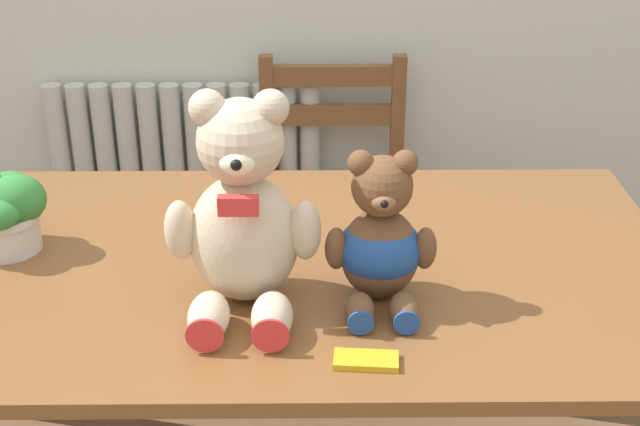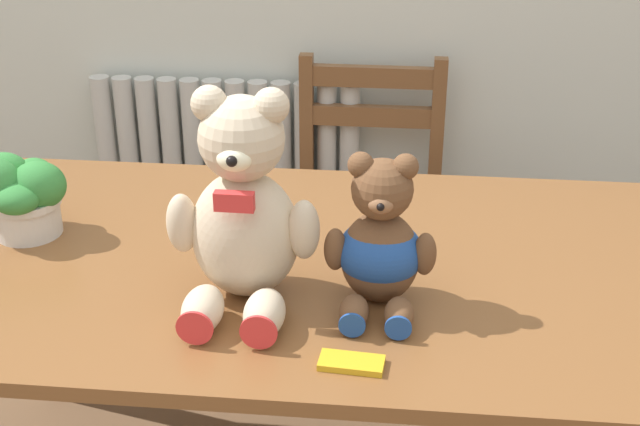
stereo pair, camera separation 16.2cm
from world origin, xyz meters
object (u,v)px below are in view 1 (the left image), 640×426
(teddy_bear_right, at_px, (381,242))
(teddy_bear_left, at_px, (243,216))
(chocolate_bar, at_px, (366,360))
(wooden_chair_behind, at_px, (333,207))

(teddy_bear_right, bearing_deg, teddy_bear_left, 2.07)
(teddy_bear_right, relative_size, chocolate_bar, 2.72)
(wooden_chair_behind, distance_m, teddy_bear_right, 0.99)
(teddy_bear_right, bearing_deg, wooden_chair_behind, -85.54)
(wooden_chair_behind, xyz_separation_m, teddy_bear_right, (0.06, -0.91, 0.37))
(teddy_bear_left, height_order, teddy_bear_right, teddy_bear_left)
(wooden_chair_behind, height_order, teddy_bear_right, teddy_bear_right)
(wooden_chair_behind, relative_size, teddy_bear_left, 2.13)
(teddy_bear_left, distance_m, teddy_bear_right, 0.26)
(teddy_bear_left, distance_m, chocolate_bar, 0.34)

